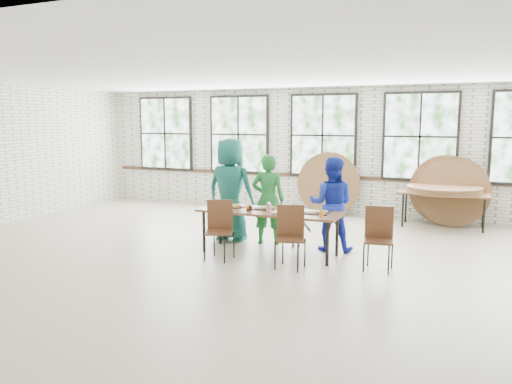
{
  "coord_description": "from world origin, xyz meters",
  "views": [
    {
      "loc": [
        3.22,
        -7.12,
        2.22
      ],
      "look_at": [
        0.0,
        0.4,
        1.05
      ],
      "focal_mm": 35.0,
      "sensor_mm": 36.0,
      "label": 1
    }
  ],
  "objects_px": {
    "dining_table": "(269,214)",
    "chair_near_left": "(220,224)",
    "chair_near_right": "(290,231)",
    "storage_table": "(444,195)"
  },
  "relations": [
    {
      "from": "dining_table",
      "to": "chair_near_right",
      "type": "xyz_separation_m",
      "value": [
        0.57,
        -0.55,
        -0.13
      ]
    },
    {
      "from": "chair_near_right",
      "to": "storage_table",
      "type": "height_order",
      "value": "chair_near_right"
    },
    {
      "from": "storage_table",
      "to": "dining_table",
      "type": "bearing_deg",
      "value": -124.58
    },
    {
      "from": "chair_near_left",
      "to": "chair_near_right",
      "type": "bearing_deg",
      "value": -21.83
    },
    {
      "from": "dining_table",
      "to": "chair_near_right",
      "type": "distance_m",
      "value": 0.8
    },
    {
      "from": "chair_near_right",
      "to": "storage_table",
      "type": "distance_m",
      "value": 4.43
    },
    {
      "from": "dining_table",
      "to": "chair_near_right",
      "type": "height_order",
      "value": "chair_near_right"
    },
    {
      "from": "dining_table",
      "to": "storage_table",
      "type": "height_order",
      "value": "same"
    },
    {
      "from": "dining_table",
      "to": "chair_near_left",
      "type": "relative_size",
      "value": 2.53
    },
    {
      "from": "dining_table",
      "to": "chair_near_left",
      "type": "height_order",
      "value": "chair_near_left"
    }
  ]
}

